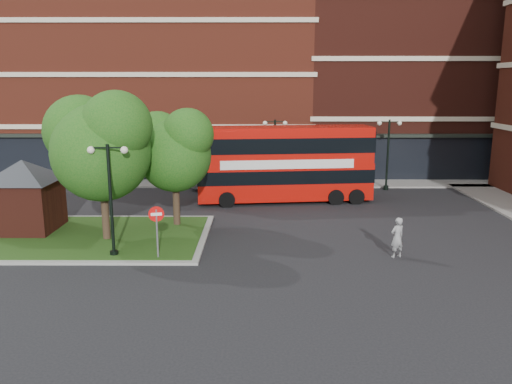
{
  "coord_description": "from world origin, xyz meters",
  "views": [
    {
      "loc": [
        0.83,
        -20.56,
        7.51
      ],
      "look_at": [
        0.71,
        4.54,
        2.0
      ],
      "focal_mm": 35.0,
      "sensor_mm": 36.0,
      "label": 1
    }
  ],
  "objects_px": {
    "bus": "(285,159)",
    "woman": "(397,237)",
    "car_white": "(344,181)",
    "car_silver": "(221,180)"
  },
  "relations": [
    {
      "from": "bus",
      "to": "woman",
      "type": "bearing_deg",
      "value": -73.62
    },
    {
      "from": "car_white",
      "to": "car_silver",
      "type": "bearing_deg",
      "value": 93.72
    },
    {
      "from": "bus",
      "to": "car_silver",
      "type": "bearing_deg",
      "value": 134.16
    },
    {
      "from": "car_silver",
      "to": "car_white",
      "type": "relative_size",
      "value": 1.13
    },
    {
      "from": "bus",
      "to": "car_silver",
      "type": "distance_m",
      "value": 5.97
    },
    {
      "from": "woman",
      "to": "car_white",
      "type": "relative_size",
      "value": 0.48
    },
    {
      "from": "woman",
      "to": "car_white",
      "type": "xyz_separation_m",
      "value": [
        0.07,
        14.2,
        -0.29
      ]
    },
    {
      "from": "bus",
      "to": "car_white",
      "type": "relative_size",
      "value": 3.02
    },
    {
      "from": "woman",
      "to": "car_white",
      "type": "bearing_deg",
      "value": -114.23
    },
    {
      "from": "woman",
      "to": "car_white",
      "type": "height_order",
      "value": "woman"
    }
  ]
}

